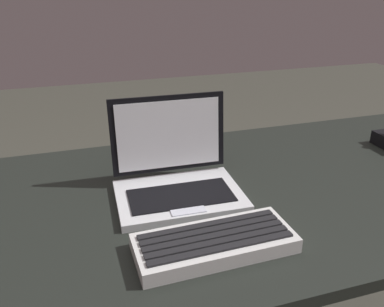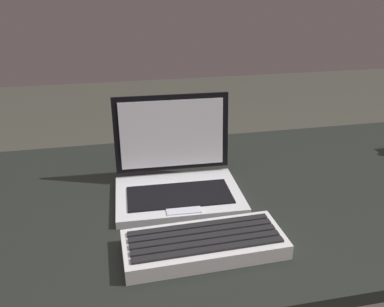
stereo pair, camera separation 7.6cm
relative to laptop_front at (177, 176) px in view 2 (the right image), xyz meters
name	(u,v)px [view 2 (the right image)]	position (x,y,z in m)	size (l,w,h in m)	color
desk	(208,224)	(0.07, -0.02, -0.12)	(1.72, 0.70, 0.71)	black
laptop_front	(177,176)	(0.00, 0.00, 0.00)	(0.28, 0.22, 0.21)	silver
external_keyboard	(204,244)	(0.01, -0.22, -0.03)	(0.29, 0.12, 0.03)	silver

